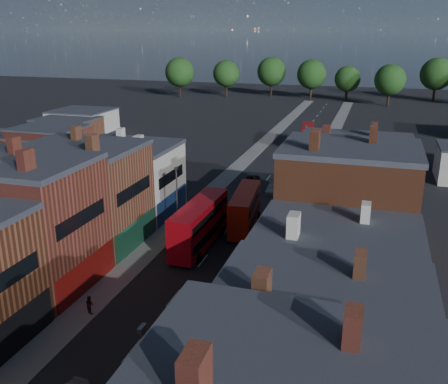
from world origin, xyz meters
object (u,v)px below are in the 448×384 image
Objects in this scene: car_2 at (251,180)px; ped_3 at (246,287)px; car_1 at (198,314)px; bus_0 at (199,224)px; car_3 at (272,189)px; ped_1 at (90,304)px; bus_2 at (308,136)px; bus_1 at (245,209)px.

car_2 is 2.38× the size of ped_3.
car_2 reaches higher than car_1.
car_3 is (3.58, 21.38, -2.17)m from bus_0.
ped_1 is (-7.79, -37.02, 0.35)m from car_3.
bus_2 is 68.45m from ped_1.
car_3 is 30.92m from ped_3.
ped_1 is (-3.95, -40.03, 0.27)m from car_2.
bus_2 is (1.10, 45.38, -0.04)m from bus_1.
bus_0 is 1.11× the size of bus_2.
ped_1 is at bearing -103.86° from bus_2.
car_1 is 1.77× the size of ped_3.
car_2 is 2.93× the size of ped_1.
bus_1 is at bearing 65.27° from bus_0.
car_1 is 0.74× the size of car_2.
ped_3 is (7.67, -9.27, -1.64)m from bus_0.
car_1 is (4.80, -13.84, -2.17)m from bus_0.
bus_2 is 66.10m from car_1.
bus_0 is 14.80m from car_1.
bus_0 is 24.47m from car_2.
car_2 is at bearing 27.92° from ped_3.
bus_0 is at bearing -95.26° from car_2.
car_2 is (-4.67, -27.86, -1.78)m from bus_2.
bus_1 is at bearing -84.51° from ped_1.
bus_0 reaches higher than ped_3.
bus_0 is at bearing -121.87° from bus_1.
ped_1 reaches higher than car_2.
bus_0 is 3.05× the size of car_3.
bus_2 is (4.42, 52.24, -0.31)m from bus_0.
car_2 is 34.57m from ped_3.
bus_0 reaches higher than car_2.
ped_3 is (3.25, -61.51, -1.33)m from bus_2.
ped_3 is at bearing -93.59° from bus_2.
bus_2 is at bearing 74.62° from car_2.
ped_3 is at bearing -85.84° from car_3.
bus_0 reaches higher than ped_1.
ped_3 is (4.35, -16.12, -1.38)m from bus_1.
car_1 is (1.47, -20.69, -1.90)m from bus_1.
ped_1 is at bearing -172.35° from car_1.
bus_1 is at bearing -84.32° from car_2.
bus_1 is 5.54× the size of ped_3.
bus_1 is at bearing -98.00° from bus_2.
bus_0 reaches higher than car_3.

